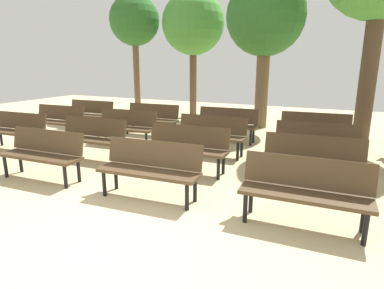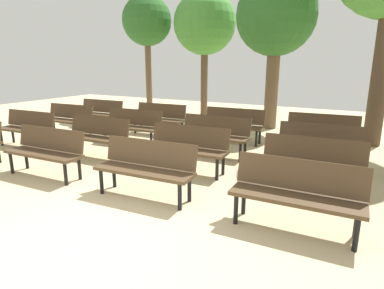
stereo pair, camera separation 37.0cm
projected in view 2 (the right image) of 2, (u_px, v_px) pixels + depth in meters
ground_plane at (72, 245)px, 3.72m from camera, size 26.23×26.23×0.00m
bench_r0_c1 at (46, 149)px, 5.91m from camera, size 1.62×0.55×0.87m
bench_r0_c2 at (146, 165)px, 4.98m from camera, size 1.63×0.58×0.87m
bench_r0_c3 at (297, 191)px, 4.00m from camera, size 1.61×0.53×0.87m
bench_r1_c0 at (27, 126)px, 7.97m from camera, size 1.62×0.56×0.87m
bench_r1_c1 at (96, 134)px, 7.11m from camera, size 1.62×0.54×0.87m
bench_r1_c2 at (187, 146)px, 6.14m from camera, size 1.63×0.58×0.87m
bench_r1_c3 at (312, 161)px, 5.18m from camera, size 1.62×0.56×0.87m
bench_r2_c0 at (68, 118)px, 9.19m from camera, size 1.62×0.56×0.87m
bench_r2_c1 at (132, 124)px, 8.25m from camera, size 1.63×0.59×0.87m
bench_r2_c2 at (214, 133)px, 7.24m from camera, size 1.61×0.52×0.87m
bench_r2_c3 at (320, 144)px, 6.29m from camera, size 1.63×0.58×0.87m
bench_r3_c0 at (100, 112)px, 10.30m from camera, size 1.61×0.53×0.87m
bench_r3_c1 at (159, 117)px, 9.35m from camera, size 1.62×0.54×0.87m
bench_r3_c2 at (233, 123)px, 8.43m from camera, size 1.62×0.54×0.87m
bench_r3_c3 at (322, 130)px, 7.50m from camera, size 1.63×0.59×0.87m
tree_1 at (205, 24)px, 11.77m from camera, size 2.28×2.28×4.56m
tree_2 at (276, 17)px, 9.47m from camera, size 2.36×2.36×4.56m
tree_3 at (147, 22)px, 12.36m from camera, size 1.89×1.89×4.53m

